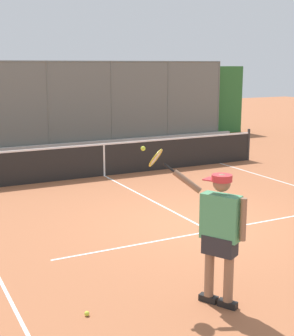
{
  "coord_description": "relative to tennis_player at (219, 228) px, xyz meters",
  "views": [
    {
      "loc": [
        5.27,
        8.18,
        3.2
      ],
      "look_at": [
        0.64,
        -0.87,
        1.05
      ],
      "focal_mm": 52.58,
      "sensor_mm": 36.0,
      "label": 1
    }
  ],
  "objects": [
    {
      "name": "tennis_player",
      "position": [
        0.0,
        0.0,
        0.0
      ],
      "size": [
        0.97,
        1.2,
        2.11
      ],
      "rotation": [
        0.0,
        0.0,
        -1.07
      ],
      "color": "black",
      "rests_on": "ground"
    },
    {
      "name": "tennis_ball_near_net",
      "position": [
        1.69,
        -0.5,
        -1.05
      ],
      "size": [
        0.07,
        0.07,
        0.07
      ],
      "primitive_type": "sphere",
      "color": "#C1D138",
      "rests_on": "ground"
    },
    {
      "name": "tennis_net",
      "position": [
        -1.62,
        -7.99,
        -0.59
      ],
      "size": [
        10.6,
        0.09,
        1.07
      ],
      "color": "#2D2D2D",
      "rests_on": "ground"
    },
    {
      "name": "fence_backdrop",
      "position": [
        -1.62,
        -14.25,
        0.46
      ],
      "size": [
        18.93,
        1.37,
        3.33
      ],
      "color": "slate",
      "rests_on": "ground"
    },
    {
      "name": "tennis_ball_by_sideline",
      "position": [
        -1.85,
        -3.05,
        -1.05
      ],
      "size": [
        0.07,
        0.07,
        0.07
      ],
      "primitive_type": "sphere",
      "color": "#D6E042",
      "rests_on": "ground"
    },
    {
      "name": "ground_plane",
      "position": [
        -1.62,
        -3.12,
        -1.09
      ],
      "size": [
        60.0,
        60.0,
        0.0
      ],
      "primitive_type": "plane",
      "color": "#A8603D"
    },
    {
      "name": "court_line_markings",
      "position": [
        -1.62,
        -2.22,
        -1.08
      ],
      "size": [
        8.25,
        9.98,
        0.01
      ],
      "color": "white",
      "rests_on": "ground"
    }
  ]
}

